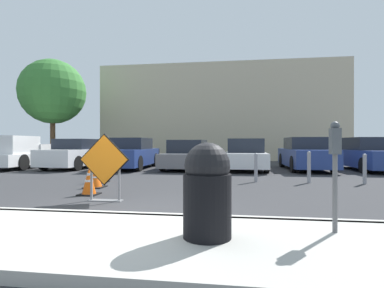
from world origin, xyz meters
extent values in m
plane|color=#333335|center=(0.00, 10.00, 0.00)|extent=(96.00, 96.00, 0.00)
cube|color=#ADAAA3|center=(0.00, -1.12, 0.07)|extent=(26.72, 2.24, 0.14)
cube|color=#ADAAA3|center=(0.00, 0.00, 0.07)|extent=(26.72, 0.20, 0.14)
cube|color=black|center=(-0.96, 1.53, 0.91)|extent=(1.12, 0.02, 1.12)
cube|color=orange|center=(-0.96, 1.51, 0.91)|extent=(1.06, 0.02, 1.06)
cube|color=slate|center=(-0.96, 1.57, 0.01)|extent=(0.76, 0.20, 0.02)
cube|color=slate|center=(-1.28, 1.57, 0.45)|extent=(0.04, 0.04, 0.91)
cube|color=slate|center=(-0.65, 1.57, 0.45)|extent=(0.04, 0.04, 0.91)
cube|color=black|center=(-1.69, 2.25, 0.01)|extent=(0.45, 0.45, 0.03)
cone|color=#EA590F|center=(-1.69, 2.25, 0.36)|extent=(0.33, 0.33, 0.65)
cylinder|color=white|center=(-1.69, 2.25, 0.50)|extent=(0.11, 0.11, 0.06)
cylinder|color=white|center=(-1.69, 2.25, 0.34)|extent=(0.19, 0.19, 0.06)
cube|color=black|center=(-2.09, 3.40, 0.01)|extent=(0.52, 0.52, 0.03)
cone|color=#EA590F|center=(-2.09, 3.40, 0.31)|extent=(0.39, 0.39, 0.56)
cylinder|color=white|center=(-2.09, 3.40, 0.43)|extent=(0.12, 0.12, 0.05)
cylinder|color=white|center=(-2.09, 3.40, 0.30)|extent=(0.21, 0.21, 0.05)
cube|color=black|center=(-2.46, 4.47, 0.01)|extent=(0.47, 0.47, 0.03)
cone|color=#EA590F|center=(-2.46, 4.47, 0.40)|extent=(0.35, 0.35, 0.75)
cylinder|color=white|center=(-2.46, 4.47, 0.57)|extent=(0.11, 0.11, 0.07)
cylinder|color=white|center=(-2.46, 4.47, 0.39)|extent=(0.19, 0.19, 0.07)
cube|color=silver|center=(-8.85, 9.46, 0.48)|extent=(2.19, 5.31, 0.55)
cube|color=silver|center=(-8.78, 8.29, 1.18)|extent=(1.85, 2.18, 0.85)
cube|color=silver|center=(-8.98, 11.69, 0.98)|extent=(1.78, 0.21, 0.45)
cube|color=silver|center=(-8.02, 10.55, 0.98)|extent=(0.25, 2.50, 0.45)
cube|color=silver|center=(-9.80, 10.44, 0.98)|extent=(0.25, 2.50, 0.45)
cylinder|color=black|center=(-7.89, 7.95, 0.37)|extent=(0.28, 0.76, 0.74)
cylinder|color=black|center=(-8.08, 11.07, 0.37)|extent=(0.28, 0.76, 0.74)
cylinder|color=black|center=(-9.80, 10.96, 0.37)|extent=(0.28, 0.76, 0.74)
cube|color=white|center=(-6.05, 9.44, 0.57)|extent=(2.10, 4.23, 0.77)
cube|color=#1E232D|center=(-6.05, 9.55, 1.22)|extent=(1.74, 1.99, 0.51)
cylinder|color=black|center=(-5.28, 8.12, 0.34)|extent=(0.24, 0.69, 0.68)
cylinder|color=black|center=(-6.98, 8.22, 0.34)|extent=(0.24, 0.69, 0.68)
cylinder|color=black|center=(-5.12, 10.67, 0.34)|extent=(0.24, 0.69, 0.68)
cylinder|color=black|center=(-6.83, 10.77, 0.34)|extent=(0.24, 0.69, 0.68)
cube|color=navy|center=(-3.26, 9.67, 0.58)|extent=(1.89, 4.64, 0.77)
cube|color=#1E232D|center=(-3.26, 9.78, 1.24)|extent=(1.62, 2.15, 0.55)
cylinder|color=black|center=(-2.40, 8.26, 0.35)|extent=(0.22, 0.71, 0.71)
cylinder|color=black|center=(-4.05, 8.22, 0.35)|extent=(0.22, 0.71, 0.71)
cylinder|color=black|center=(-2.47, 11.11, 0.35)|extent=(0.22, 0.71, 0.71)
cylinder|color=black|center=(-4.11, 11.08, 0.35)|extent=(0.22, 0.71, 0.71)
cube|color=slate|center=(-0.46, 9.88, 0.48)|extent=(2.07, 4.50, 0.62)
cube|color=#1E232D|center=(-0.46, 9.99, 1.10)|extent=(1.74, 2.10, 0.62)
cylinder|color=black|center=(0.34, 8.47, 0.31)|extent=(0.23, 0.63, 0.62)
cylinder|color=black|center=(-1.39, 8.55, 0.31)|extent=(0.23, 0.63, 0.62)
cylinder|color=black|center=(0.46, 11.21, 0.31)|extent=(0.23, 0.63, 0.62)
cylinder|color=black|center=(-1.27, 11.28, 0.31)|extent=(0.23, 0.63, 0.62)
cube|color=silver|center=(2.33, 9.62, 0.51)|extent=(1.86, 4.14, 0.63)
cube|color=#1E232D|center=(2.33, 9.72, 1.15)|extent=(1.62, 1.91, 0.64)
cylinder|color=black|center=(3.16, 8.33, 0.35)|extent=(0.21, 0.71, 0.71)
cylinder|color=black|center=(1.48, 8.35, 0.35)|extent=(0.21, 0.71, 0.71)
cylinder|color=black|center=(3.18, 10.89, 0.35)|extent=(0.21, 0.71, 0.71)
cylinder|color=black|center=(1.50, 10.90, 0.35)|extent=(0.21, 0.71, 0.71)
cube|color=navy|center=(5.13, 10.11, 0.59)|extent=(1.84, 4.70, 0.78)
cube|color=#1E232D|center=(5.13, 10.23, 1.25)|extent=(1.60, 2.17, 0.56)
cylinder|color=black|center=(5.96, 8.67, 0.36)|extent=(0.21, 0.72, 0.72)
cylinder|color=black|center=(4.32, 8.65, 0.36)|extent=(0.21, 0.72, 0.72)
cylinder|color=black|center=(5.93, 11.57, 0.36)|extent=(0.21, 0.72, 0.72)
cylinder|color=black|center=(4.29, 11.56, 0.36)|extent=(0.21, 0.72, 0.72)
cube|color=navy|center=(7.92, 10.17, 0.57)|extent=(1.96, 4.59, 0.77)
cube|color=#1E232D|center=(7.92, 10.28, 1.24)|extent=(1.64, 2.15, 0.58)
cylinder|color=black|center=(7.17, 8.73, 0.33)|extent=(0.23, 0.67, 0.66)
cylinder|color=black|center=(8.67, 11.60, 0.33)|extent=(0.23, 0.67, 0.66)
cylinder|color=black|center=(7.05, 11.53, 0.33)|extent=(0.23, 0.67, 0.66)
cylinder|color=black|center=(1.51, -1.07, 0.52)|extent=(0.57, 0.57, 0.76)
sphere|color=black|center=(1.51, -1.07, 1.00)|extent=(0.55, 0.55, 0.55)
cylinder|color=gray|center=(2.51, 5.27, 0.44)|extent=(0.11, 0.11, 0.88)
sphere|color=gray|center=(2.51, 5.27, 0.88)|extent=(0.12, 0.12, 0.12)
cylinder|color=gray|center=(4.16, 5.27, 0.47)|extent=(0.11, 0.11, 0.94)
sphere|color=gray|center=(4.16, 5.27, 0.94)|extent=(0.12, 0.12, 0.12)
cylinder|color=gray|center=(5.81, 5.27, 0.44)|extent=(0.11, 0.11, 0.88)
sphere|color=gray|center=(5.81, 5.27, 0.88)|extent=(0.12, 0.12, 0.12)
cylinder|color=#59595B|center=(3.08, -0.64, 0.63)|extent=(0.06, 0.06, 0.98)
cube|color=#474C51|center=(3.08, -0.64, 1.29)|extent=(0.11, 0.15, 0.33)
sphere|color=#474C51|center=(3.08, -0.64, 1.48)|extent=(0.11, 0.11, 0.11)
cube|color=beige|center=(0.75, 19.39, 3.57)|extent=(18.11, 5.00, 7.14)
cylinder|color=#513823|center=(-9.89, 13.35, 1.52)|extent=(0.32, 0.32, 3.04)
sphere|color=#387A33|center=(-9.89, 13.35, 4.60)|extent=(4.16, 4.16, 4.16)
camera|label=1|loc=(1.83, -4.61, 1.26)|focal=28.00mm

